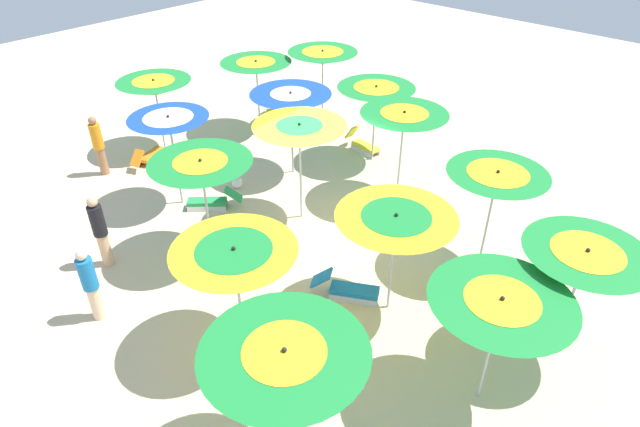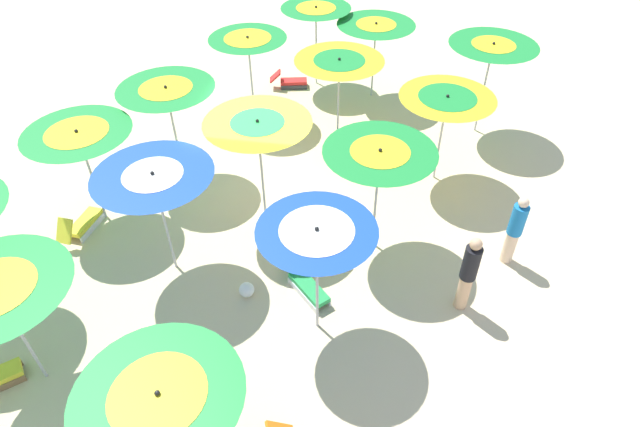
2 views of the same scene
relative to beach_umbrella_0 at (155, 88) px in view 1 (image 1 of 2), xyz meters
The scene contains 26 objects.
ground 6.53m from the beach_umbrella_0, ahead, with size 41.93×41.93×0.04m, color beige.
beach_umbrella_0 is the anchor object (origin of this frame).
beach_umbrella_1 3.25m from the beach_umbrella_0, 26.63° to the right, with size 1.92×1.92×2.44m.
beach_umbrella_2 5.65m from the beach_umbrella_0, 23.52° to the right, with size 2.15×2.15×2.43m.
beach_umbrella_3 8.51m from the beach_umbrella_0, 24.63° to the right, with size 2.13×2.13×2.25m.
beach_umbrella_4 11.09m from the beach_umbrella_0, 24.85° to the right, with size 2.19×2.19×2.52m.
beach_umbrella_5 3.10m from the beach_umbrella_0, 68.31° to the left, with size 2.18×2.18×2.31m.
beach_umbrella_6 4.22m from the beach_umbrella_0, 22.64° to the left, with size 2.16×2.16×2.40m.
beach_umbrella_7 5.64m from the beach_umbrella_0, ahead, with size 2.15×2.15×2.54m.
beach_umbrella_8 9.19m from the beach_umbrella_0, ahead, with size 2.22×2.22×2.27m.
beach_umbrella_9 11.66m from the beach_umbrella_0, ahead, with size 2.18×2.18×2.25m.
beach_umbrella_10 5.17m from the beach_umbrella_0, 63.29° to the left, with size 2.19×2.19×2.47m.
beach_umbrella_11 6.31m from the beach_umbrella_0, 36.15° to the left, with size 2.15×2.15×2.29m.
beach_umbrella_12 7.30m from the beach_umbrella_0, 20.30° to the left, with size 2.14×2.14×2.43m.
beach_umbrella_13 9.93m from the beach_umbrella_0, ahead, with size 2.03×2.03×2.37m.
beach_umbrella_14 12.07m from the beach_umbrella_0, ahead, with size 2.02×2.02×2.40m.
lounger_0 6.28m from the beach_umbrella_0, 41.06° to the left, with size 1.23×0.46×0.69m.
lounger_1 11.83m from the beach_umbrella_0, ahead, with size 0.59×1.18×0.54m.
lounger_2 8.65m from the beach_umbrella_0, ahead, with size 1.39×1.02×0.57m.
lounger_3 1.96m from the beach_umbrella_0, 63.44° to the right, with size 0.80×1.32×0.59m.
lounger_4 4.22m from the beach_umbrella_0, 16.62° to the right, with size 1.23×1.21×0.58m.
lounger_5 4.14m from the beach_umbrella_0, 77.64° to the left, with size 1.07×1.16×0.59m.
beachgoer_0 2.28m from the beach_umbrella_0, 88.87° to the right, with size 0.30×0.30×1.72m.
beachgoer_1 7.25m from the beach_umbrella_0, 44.25° to the right, with size 0.30×0.30×1.64m.
beachgoer_2 5.62m from the beach_umbrella_0, 46.94° to the right, with size 0.30×0.30×1.73m.
beach_ball 3.83m from the beach_umbrella_0, ahead, with size 0.29×0.29×0.29m, color white.
Camera 1 is at (7.25, -8.02, 7.63)m, focal length 30.33 mm.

